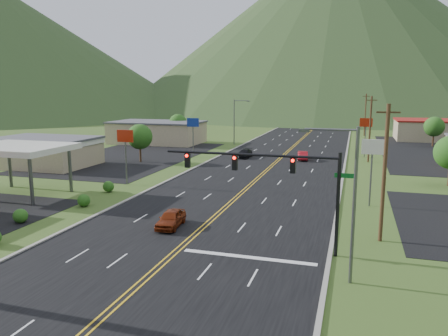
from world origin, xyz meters
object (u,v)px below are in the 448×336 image
(streetlight_west, at_px, (236,119))
(gas_canopy, at_px, (17,149))
(car_dark_mid, at_px, (245,154))
(car_red_far, at_px, (303,156))
(car_red_near, at_px, (171,219))
(streetlight_east, at_px, (349,195))
(traffic_signal, at_px, (278,174))

(streetlight_west, relative_size, gas_canopy, 0.90)
(car_dark_mid, bearing_deg, car_red_far, 2.22)
(streetlight_west, relative_size, car_red_near, 2.22)
(gas_canopy, bearing_deg, car_red_near, -15.69)
(gas_canopy, bearing_deg, car_red_far, 51.32)
(streetlight_east, bearing_deg, streetlight_west, 110.86)
(streetlight_east, height_order, gas_canopy, streetlight_east)
(streetlight_west, bearing_deg, streetlight_east, -69.14)
(car_red_far, bearing_deg, streetlight_west, -54.36)
(traffic_signal, xyz_separation_m, car_red_near, (-9.00, 2.53, -4.64))
(gas_canopy, relative_size, car_dark_mid, 2.18)
(car_red_near, bearing_deg, streetlight_west, 95.03)
(gas_canopy, relative_size, car_red_near, 2.47)
(traffic_signal, bearing_deg, car_red_near, 164.29)
(car_red_near, bearing_deg, car_red_far, 75.99)
(streetlight_west, distance_m, car_red_near, 54.44)
(traffic_signal, xyz_separation_m, streetlight_west, (-18.16, 56.00, -0.15))
(gas_canopy, height_order, car_red_near, gas_canopy)
(traffic_signal, relative_size, car_red_far, 3.05)
(streetlight_east, distance_m, car_red_near, 15.82)
(gas_canopy, distance_m, car_red_far, 41.23)
(traffic_signal, bearing_deg, car_dark_mid, 107.05)
(streetlight_west, distance_m, gas_canopy, 49.10)
(streetlight_west, height_order, car_dark_mid, streetlight_west)
(car_red_near, bearing_deg, car_dark_mid, 90.21)
(car_dark_mid, bearing_deg, gas_canopy, -116.66)
(gas_canopy, height_order, car_red_far, gas_canopy)
(traffic_signal, distance_m, streetlight_east, 6.17)
(car_red_far, bearing_deg, car_red_near, 72.54)
(streetlight_east, bearing_deg, car_dark_mid, 111.11)
(streetlight_east, relative_size, gas_canopy, 0.90)
(car_red_near, xyz_separation_m, car_dark_mid, (-3.19, 37.21, -0.02))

